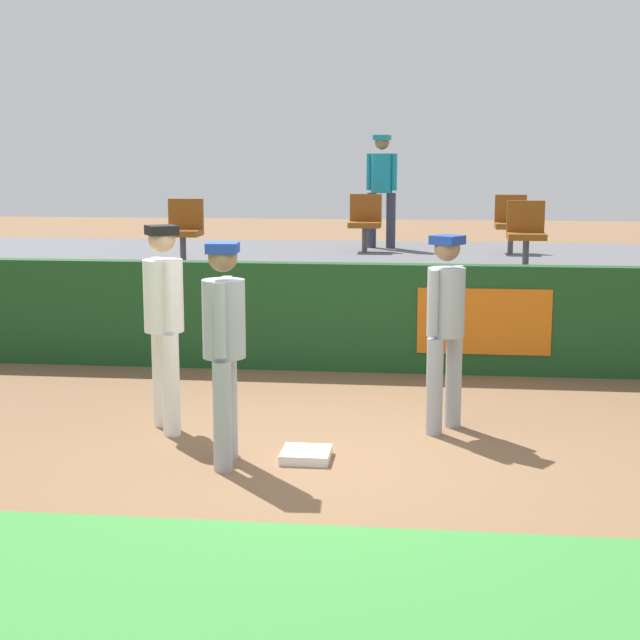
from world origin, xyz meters
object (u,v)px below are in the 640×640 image
seat_back_right (511,221)px  first_base (306,455)px  player_runner_visitor (446,319)px  spectator_hooded (382,183)px  seat_front_right (526,230)px  seat_back_center (365,219)px  player_coach_visitor (224,338)px  player_fielder_home (164,313)px  seat_front_left (184,227)px

seat_back_right → first_base: bearing=-107.9°
first_base → player_runner_visitor: (1.14, 1.00, 0.99)m
first_base → spectator_hooded: (0.23, 7.21, 2.02)m
seat_front_right → seat_back_center: bearing=140.3°
player_coach_visitor → seat_back_right: bearing=154.0°
seat_back_center → seat_back_right: bearing=-0.0°
player_fielder_home → seat_back_center: size_ratio=2.23×
player_runner_visitor → seat_front_left: seat_front_left is taller
seat_front_right → player_coach_visitor: bearing=-119.3°
first_base → player_fielder_home: (-1.38, 0.72, 1.04)m
player_fielder_home → spectator_hooded: size_ratio=1.10×
seat_back_right → spectator_hooded: spectator_hooded is taller
player_fielder_home → player_coach_visitor: 1.17m
seat_back_center → seat_front_right: same height
player_fielder_home → seat_front_left: bearing=160.7°
seat_front_right → seat_back_right: bearing=91.6°
player_fielder_home → spectator_hooded: 6.76m
first_base → seat_front_right: bearing=65.6°
player_fielder_home → seat_front_right: size_ratio=2.23×
player_coach_visitor → seat_front_right: size_ratio=2.15×
seat_back_right → player_runner_visitor: bearing=-100.1°
player_runner_visitor → player_coach_visitor: player_coach_visitor is taller
first_base → seat_back_right: bearing=72.1°
first_base → player_coach_visitor: (-0.63, -0.19, 1.01)m
player_coach_visitor → seat_front_left: (-1.62, 5.01, 0.50)m
seat_back_right → seat_front_left: (-4.39, -1.80, 0.00)m
spectator_hooded → seat_back_right: bearing=175.0°
player_coach_visitor → spectator_hooded: spectator_hooded is taller
player_runner_visitor → player_coach_visitor: 2.13m
seat_back_center → player_coach_visitor: bearing=-95.4°
player_runner_visitor → seat_back_center: seat_back_center is taller
player_runner_visitor → seat_front_left: size_ratio=2.12×
player_coach_visitor → seat_back_right: (2.77, 6.81, 0.50)m
first_base → player_fielder_home: size_ratio=0.21×
player_runner_visitor → seat_front_left: (-3.39, 3.82, 0.51)m
player_fielder_home → seat_front_right: (3.56, 4.11, 0.46)m
seat_back_center → spectator_hooded: spectator_hooded is taller
seat_front_left → spectator_hooded: spectator_hooded is taller
player_coach_visitor → seat_front_left: 5.29m
player_coach_visitor → seat_front_left: size_ratio=2.15×
player_fielder_home → player_runner_visitor: 2.53m
seat_front_left → spectator_hooded: (2.48, 2.38, 0.52)m
first_base → spectator_hooded: spectator_hooded is taller
player_runner_visitor → seat_front_right: (1.05, 3.82, 0.51)m
player_coach_visitor → seat_front_right: 5.77m
seat_front_left → seat_front_right: (4.43, 0.00, 0.00)m
player_fielder_home → seat_front_left: seat_front_left is taller
player_fielder_home → seat_back_right: 6.89m
player_fielder_home → seat_back_center: seat_back_center is taller
player_coach_visitor → player_fielder_home: bearing=-144.5°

